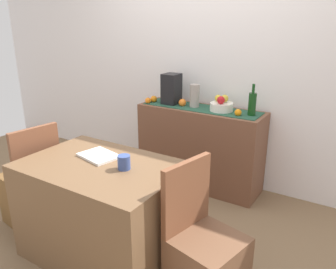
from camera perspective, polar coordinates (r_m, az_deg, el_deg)
ground_plane at (r=3.07m, az=-4.22°, el=-14.77°), size 6.40×6.40×0.02m
room_wall_rear at (r=3.59m, az=6.68°, el=13.34°), size 6.40×0.06×2.70m
sideboard_console at (r=3.54m, az=5.40°, el=-2.17°), size 1.29×0.42×0.84m
table_runner at (r=3.41m, az=5.62°, el=4.50°), size 1.21×0.32×0.01m
fruit_bowl at (r=3.31m, az=9.06°, el=4.67°), size 0.22×0.22×0.08m
apple_front at (r=3.25m, az=8.97°, el=5.79°), size 0.08×0.08×0.08m
apple_upper at (r=3.35m, az=8.51°, el=6.14°), size 0.07×0.07×0.07m
apple_left at (r=3.33m, az=9.59°, el=6.06°), size 0.07×0.07×0.07m
wine_bottle at (r=3.20m, az=14.10°, el=5.09°), size 0.07×0.07×0.30m
coffee_maker at (r=3.54m, az=0.59°, el=7.73°), size 0.16×0.18×0.32m
ceramic_vase at (r=3.42m, az=4.58°, el=6.53°), size 0.10×0.10×0.24m
orange_loose_far at (r=3.47m, az=2.45°, el=5.44°), size 0.08×0.08×0.08m
orange_loose_end at (r=3.18m, az=11.80°, el=3.66°), size 0.07×0.07×0.07m
orange_loose_mid at (r=3.64m, az=-2.44°, el=6.02°), size 0.07×0.07×0.07m
orange_loose_near_bowl at (r=3.59m, az=-3.41°, el=5.77°), size 0.06×0.06×0.06m
dining_table at (r=2.56m, az=-10.89°, el=-12.54°), size 1.12×0.76×0.74m
open_book at (r=2.51m, az=-11.64°, el=-3.55°), size 0.32×0.27×0.02m
coffee_cup at (r=2.27m, az=-7.48°, el=-4.70°), size 0.09×0.09×0.10m
chair_near_window at (r=3.17m, az=-22.02°, el=-9.33°), size 0.45×0.45×0.90m
chair_by_corner at (r=2.24m, az=6.29°, el=-20.82°), size 0.48×0.48×0.90m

